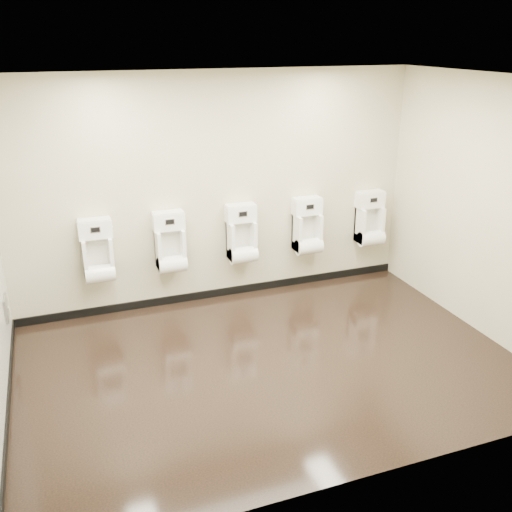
{
  "coord_description": "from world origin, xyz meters",
  "views": [
    {
      "loc": [
        -1.87,
        -4.7,
        3.16
      ],
      "look_at": [
        0.05,
        0.55,
        0.98
      ],
      "focal_mm": 40.0,
      "sensor_mm": 36.0,
      "label": 1
    }
  ],
  "objects": [
    {
      "name": "front_wall",
      "position": [
        0.0,
        -1.75,
        1.4
      ],
      "size": [
        5.0,
        0.02,
        2.8
      ],
      "primitive_type": "cube",
      "color": "beige",
      "rests_on": "ground"
    },
    {
      "name": "access_panel",
      "position": [
        -2.48,
        1.2,
        0.5
      ],
      "size": [
        0.04,
        0.25,
        0.25
      ],
      "color": "#9E9EA3",
      "rests_on": "left_wall"
    },
    {
      "name": "urinal_2",
      "position": [
        0.26,
        1.62,
        0.8
      ],
      "size": [
        0.38,
        0.29,
        0.71
      ],
      "color": "white",
      "rests_on": "back_wall"
    },
    {
      "name": "right_wall",
      "position": [
        2.5,
        0.0,
        1.4
      ],
      "size": [
        0.02,
        3.5,
        2.8
      ],
      "primitive_type": "cube",
      "color": "beige",
      "rests_on": "ground"
    },
    {
      "name": "urinal_3",
      "position": [
        1.16,
        1.62,
        0.8
      ],
      "size": [
        0.38,
        0.29,
        0.71
      ],
      "color": "white",
      "rests_on": "back_wall"
    },
    {
      "name": "skirting_left",
      "position": [
        -2.49,
        0.0,
        0.05
      ],
      "size": [
        0.02,
        3.5,
        0.1
      ],
      "primitive_type": "cube",
      "color": "black",
      "rests_on": "ground"
    },
    {
      "name": "ground",
      "position": [
        0.0,
        0.0,
        0.0
      ],
      "size": [
        5.0,
        3.5,
        0.0
      ],
      "primitive_type": "cube",
      "color": "black",
      "rests_on": "ground"
    },
    {
      "name": "urinal_0",
      "position": [
        -1.48,
        1.62,
        0.8
      ],
      "size": [
        0.38,
        0.29,
        0.71
      ],
      "color": "white",
      "rests_on": "back_wall"
    },
    {
      "name": "urinal_4",
      "position": [
        2.08,
        1.62,
        0.8
      ],
      "size": [
        0.38,
        0.29,
        0.71
      ],
      "color": "white",
      "rests_on": "back_wall"
    },
    {
      "name": "urinal_1",
      "position": [
        -0.64,
        1.62,
        0.8
      ],
      "size": [
        0.38,
        0.29,
        0.71
      ],
      "color": "white",
      "rests_on": "back_wall"
    },
    {
      "name": "skirting_back",
      "position": [
        0.0,
        1.74,
        0.05
      ],
      "size": [
        5.0,
        0.02,
        0.1
      ],
      "primitive_type": "cube",
      "color": "black",
      "rests_on": "ground"
    },
    {
      "name": "ceiling",
      "position": [
        0.0,
        0.0,
        2.8
      ],
      "size": [
        5.0,
        3.5,
        0.0
      ],
      "primitive_type": "cube",
      "color": "white"
    },
    {
      "name": "back_wall",
      "position": [
        0.0,
        1.75,
        1.4
      ],
      "size": [
        5.0,
        0.02,
        2.8
      ],
      "primitive_type": "cube",
      "color": "beige",
      "rests_on": "ground"
    }
  ]
}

